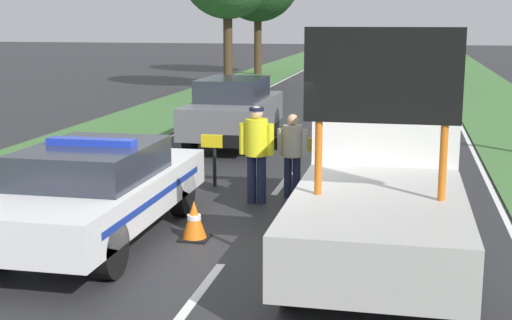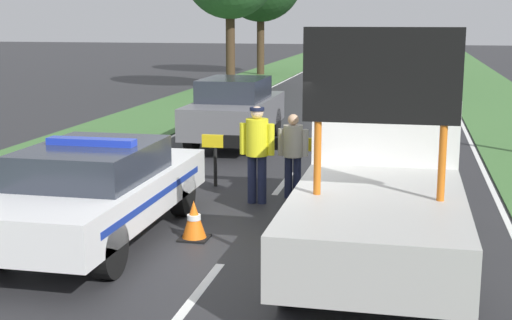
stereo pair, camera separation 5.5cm
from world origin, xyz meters
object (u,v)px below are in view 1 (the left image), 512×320
object	(u,v)px
police_car	(97,189)
work_truck	(383,176)
queued_car_van_white	(391,95)
queued_car_hatch_blue	(401,75)
police_officer	(257,146)
traffic_cone_near_police	(141,176)
traffic_cone_centre_front	(194,220)
pedestrian_civilian	(292,149)
queued_car_sedan_black	(400,65)
road_barrier	(267,146)
queued_car_suv_grey	(234,110)

from	to	relation	value
police_car	work_truck	bearing A→B (deg)	9.94
queued_car_van_white	queued_car_hatch_blue	distance (m)	7.31
police_officer	queued_car_hatch_blue	xyz separation A→B (m)	(2.29, 18.85, -0.19)
police_officer	traffic_cone_near_police	distance (m)	2.59
police_officer	queued_car_hatch_blue	size ratio (longest dim) A/B	0.39
traffic_cone_centre_front	police_officer	bearing A→B (deg)	78.22
pedestrian_civilian	queued_car_sedan_black	bearing A→B (deg)	75.16
road_barrier	pedestrian_civilian	bearing A→B (deg)	-45.83
police_officer	queued_car_van_white	bearing A→B (deg)	-130.14
police_car	road_barrier	bearing A→B (deg)	66.25
road_barrier	queued_car_hatch_blue	world-z (taller)	queued_car_hatch_blue
road_barrier	queued_car_van_white	bearing A→B (deg)	77.55
queued_car_suv_grey	queued_car_sedan_black	xyz separation A→B (m)	(4.01, 20.29, -0.06)
pedestrian_civilian	road_barrier	bearing A→B (deg)	124.02
traffic_cone_near_police	traffic_cone_centre_front	xyz separation A→B (m)	(1.93, -2.87, 0.04)
pedestrian_civilian	traffic_cone_near_police	world-z (taller)	pedestrian_civilian
queued_car_van_white	queued_car_hatch_blue	bearing A→B (deg)	-91.71
pedestrian_civilian	queued_car_van_white	distance (m)	11.14
pedestrian_civilian	queued_car_sedan_black	world-z (taller)	queued_car_sedan_black
pedestrian_civilian	queued_car_van_white	bearing A→B (deg)	70.99
work_truck	police_officer	xyz separation A→B (m)	(-2.25, 2.04, -0.02)
queued_car_hatch_blue	traffic_cone_centre_front	bearing A→B (deg)	82.56
work_truck	queued_car_sedan_black	size ratio (longest dim) A/B	1.21
work_truck	queued_car_van_white	size ratio (longest dim) A/B	1.28
work_truck	road_barrier	distance (m)	3.89
pedestrian_civilian	queued_car_hatch_blue	bearing A→B (deg)	73.40
police_car	traffic_cone_centre_front	size ratio (longest dim) A/B	8.30
traffic_cone_near_police	queued_car_hatch_blue	world-z (taller)	queued_car_hatch_blue
police_officer	police_car	bearing A→B (deg)	23.90
queued_car_hatch_blue	road_barrier	bearing A→B (deg)	82.55
police_car	traffic_cone_centre_front	distance (m)	1.50
queued_car_hatch_blue	traffic_cone_near_police	bearing A→B (deg)	75.60
work_truck	pedestrian_civilian	bearing A→B (deg)	-55.09
queued_car_suv_grey	queued_car_hatch_blue	bearing A→B (deg)	-107.55
road_barrier	traffic_cone_centre_front	world-z (taller)	road_barrier
work_truck	queued_car_hatch_blue	xyz separation A→B (m)	(0.03, 20.89, -0.20)
work_truck	queued_car_suv_grey	size ratio (longest dim) A/B	1.21
police_car	queued_car_hatch_blue	distance (m)	21.80
traffic_cone_centre_front	queued_car_sedan_black	bearing A→B (deg)	84.66
pedestrian_civilian	queued_car_suv_grey	world-z (taller)	queued_car_suv_grey
queued_car_sedan_black	queued_car_suv_grey	bearing A→B (deg)	78.82
road_barrier	queued_car_van_white	size ratio (longest dim) A/B	0.58
queued_car_sedan_black	queued_car_van_white	bearing A→B (deg)	89.56
police_officer	traffic_cone_centre_front	xyz separation A→B (m)	(-0.47, -2.26, -0.74)
police_officer	work_truck	bearing A→B (deg)	107.86
queued_car_hatch_blue	queued_car_sedan_black	distance (m)	7.28
pedestrian_civilian	queued_car_hatch_blue	xyz separation A→B (m)	(1.73, 18.34, -0.06)
traffic_cone_near_police	queued_car_sedan_black	bearing A→B (deg)	79.83
police_officer	road_barrier	bearing A→B (deg)	-118.17
queued_car_van_white	police_officer	bearing A→B (deg)	79.84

